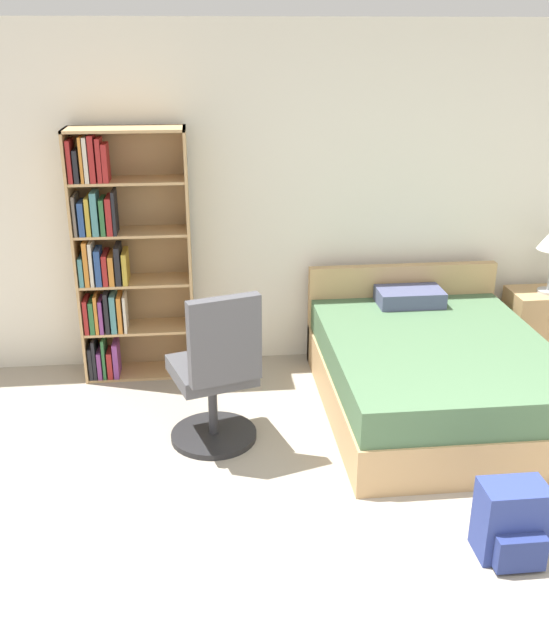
# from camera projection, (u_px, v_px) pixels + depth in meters

# --- Properties ---
(wall_back) EXTENTS (9.00, 0.06, 2.60)m
(wall_back) POSITION_uv_depth(u_px,v_px,m) (351.00, 198.00, 5.53)
(wall_back) COLOR silver
(wall_back) RESTS_ON ground_plane
(bookshelf) EXTENTS (0.84, 0.33, 1.88)m
(bookshelf) POSITION_uv_depth(u_px,v_px,m) (118.00, 258.00, 5.27)
(bookshelf) COLOR tan
(bookshelf) RESTS_ON ground_plane
(bed) EXTENTS (1.50, 1.92, 0.80)m
(bed) POSITION_uv_depth(u_px,v_px,m) (432.00, 372.00, 5.00)
(bed) COLOR tan
(bed) RESTS_ON ground_plane
(office_chair) EXTENTS (0.60, 0.67, 1.08)m
(office_chair) POSITION_uv_depth(u_px,v_px,m) (216.00, 377.00, 4.46)
(office_chair) COLOR #232326
(office_chair) RESTS_ON ground_plane
(nightstand) EXTENTS (0.50, 0.41, 0.58)m
(nightstand) POSITION_uv_depth(u_px,v_px,m) (538.00, 325.00, 5.79)
(nightstand) COLOR tan
(nightstand) RESTS_ON ground_plane
(backpack_blue) EXTENTS (0.33, 0.29, 0.40)m
(backpack_blue) POSITION_uv_depth(u_px,v_px,m) (512.00, 523.00, 3.60)
(backpack_blue) COLOR navy
(backpack_blue) RESTS_ON ground_plane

